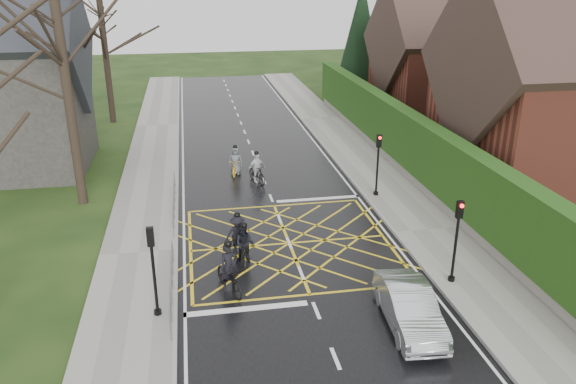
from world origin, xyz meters
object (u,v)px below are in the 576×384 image
object	(u,v)px
cyclist_front	(257,171)
cyclist_rear	(229,275)
cyclist_mid	(238,239)
cyclist_lead	(236,164)
cyclist_back	(245,248)
car	(409,307)

from	to	relation	value
cyclist_front	cyclist_rear	bearing A→B (deg)	-123.61
cyclist_rear	cyclist_mid	world-z (taller)	cyclist_rear
cyclist_lead	cyclist_rear	bearing A→B (deg)	-82.45
cyclist_back	cyclist_mid	world-z (taller)	cyclist_mid
cyclist_rear	cyclist_lead	world-z (taller)	cyclist_rear
cyclist_back	cyclist_mid	size ratio (longest dim) A/B	0.91
cyclist_back	car	bearing A→B (deg)	-30.86
cyclist_back	cyclist_lead	world-z (taller)	cyclist_lead
cyclist_rear	cyclist_back	size ratio (longest dim) A/B	1.22
cyclist_rear	cyclist_mid	xyz separation A→B (m)	(0.55, 2.72, 0.02)
cyclist_back	cyclist_rear	bearing A→B (deg)	-94.52
cyclist_front	cyclist_lead	bearing A→B (deg)	101.46
cyclist_mid	cyclist_lead	distance (m)	9.39
cyclist_rear	cyclist_front	distance (m)	10.81
cyclist_back	cyclist_lead	xyz separation A→B (m)	(0.57, 10.13, -0.05)
cyclist_front	cyclist_lead	distance (m)	1.80
cyclist_mid	car	xyz separation A→B (m)	(4.80, -5.78, 0.01)
cyclist_mid	cyclist_front	distance (m)	8.04
cyclist_mid	car	world-z (taller)	cyclist_mid
cyclist_rear	car	xyz separation A→B (m)	(5.36, -3.07, 0.03)
cyclist_rear	cyclist_front	world-z (taller)	cyclist_rear
cyclist_back	car	distance (m)	6.81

